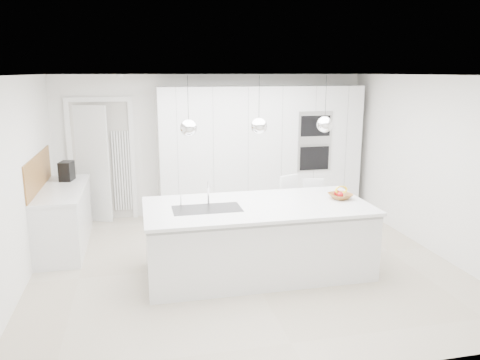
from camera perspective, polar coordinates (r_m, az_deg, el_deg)
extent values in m
plane|color=#B9AD97|center=(6.44, 0.59, -10.17)|extent=(5.50, 5.50, 0.00)
plane|color=white|center=(8.47, -3.25, 4.28)|extent=(5.50, 0.00, 5.50)
plane|color=white|center=(6.07, -25.56, -0.52)|extent=(0.00, 5.00, 5.00)
plane|color=white|center=(5.92, 0.65, 12.66)|extent=(5.50, 5.50, 0.00)
cube|color=white|center=(8.37, 2.52, 3.48)|extent=(3.60, 0.60, 2.30)
cube|color=white|center=(8.37, -18.17, 1.83)|extent=(0.76, 0.38, 2.00)
cube|color=white|center=(7.36, -20.65, -4.48)|extent=(0.60, 1.80, 0.86)
cube|color=white|center=(7.24, -20.93, -1.08)|extent=(0.62, 1.82, 0.04)
cube|color=#99662D|center=(7.24, -23.36, 0.89)|extent=(0.02, 1.80, 0.50)
cube|color=white|center=(6.04, 2.18, -7.43)|extent=(2.80, 1.20, 0.86)
cube|color=white|center=(5.94, 2.10, -3.19)|extent=(2.84, 1.40, 0.04)
cylinder|color=white|center=(5.92, -3.89, -1.57)|extent=(0.02, 0.02, 0.30)
sphere|color=white|center=(5.53, -6.28, 6.33)|extent=(0.20, 0.20, 0.20)
sphere|color=white|center=(5.69, 2.31, 6.58)|extent=(0.20, 0.20, 0.20)
sphere|color=white|center=(5.96, 10.29, 6.68)|extent=(0.20, 0.20, 0.20)
imported|color=#99662D|center=(6.32, 12.13, -1.94)|extent=(0.36, 0.36, 0.07)
cube|color=black|center=(7.69, -20.37, 1.04)|extent=(0.23, 0.30, 0.30)
sphere|color=#B21319|center=(6.26, 12.12, -1.77)|extent=(0.08, 0.08, 0.08)
sphere|color=#B21319|center=(6.36, 11.72, -1.53)|extent=(0.08, 0.08, 0.08)
torus|color=yellow|center=(6.32, 12.23, -1.20)|extent=(0.24, 0.17, 0.22)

